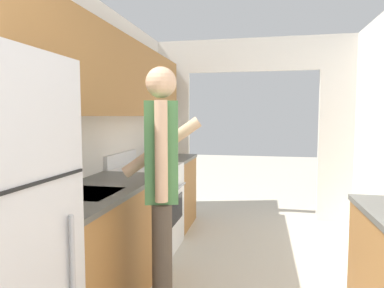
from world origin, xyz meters
name	(u,v)px	position (x,y,z in m)	size (l,w,h in m)	color
wall_left	(74,110)	(-1.29, 2.00, 1.48)	(0.38, 6.79, 2.50)	white
wall_far_with_doorway	(252,115)	(0.00, 4.42, 1.45)	(3.09, 0.06, 2.50)	white
counter_left	(128,223)	(-1.04, 2.44, 0.45)	(0.62, 3.29, 0.90)	#9E6B38
range_oven	(148,208)	(-1.03, 2.97, 0.46)	(0.66, 0.76, 1.04)	white
person	(162,190)	(-0.49, 1.69, 0.95)	(0.56, 0.44, 1.75)	#4C4238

